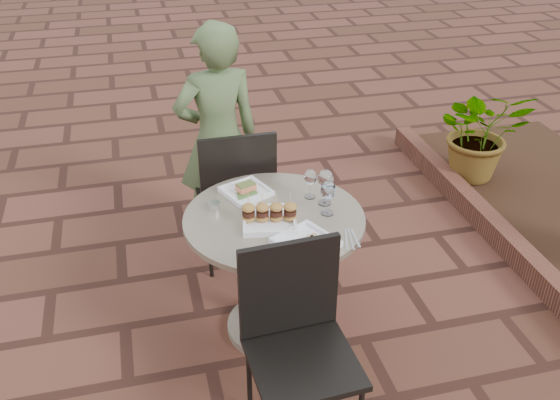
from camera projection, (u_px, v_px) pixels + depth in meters
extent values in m
plane|color=#582D23|center=(271.00, 303.00, 3.63)|extent=(60.00, 60.00, 0.00)
cylinder|color=gray|center=(275.00, 325.00, 3.44)|extent=(0.52, 0.52, 0.04)
cylinder|color=gray|center=(274.00, 277.00, 3.27)|extent=(0.08, 0.08, 0.70)
cylinder|color=tan|center=(274.00, 219.00, 3.08)|extent=(0.90, 0.90, 0.03)
cube|color=black|center=(234.00, 194.00, 3.81)|extent=(0.44, 0.44, 0.03)
cube|color=black|center=(239.00, 174.00, 3.51)|extent=(0.44, 0.03, 0.46)
cylinder|color=black|center=(258.00, 206.00, 4.13)|extent=(0.02, 0.02, 0.44)
cylinder|color=black|center=(201.00, 214.00, 4.05)|extent=(0.02, 0.02, 0.44)
cylinder|color=black|center=(271.00, 238.00, 3.81)|extent=(0.02, 0.02, 0.44)
cylinder|color=black|center=(210.00, 247.00, 3.73)|extent=(0.02, 0.02, 0.44)
cube|color=black|center=(303.00, 362.00, 2.62)|extent=(0.46, 0.46, 0.03)
cube|color=black|center=(289.00, 287.00, 2.65)|extent=(0.44, 0.05, 0.46)
cylinder|color=black|center=(249.00, 378.00, 2.84)|extent=(0.02, 0.02, 0.44)
cylinder|color=black|center=(327.00, 360.00, 2.94)|extent=(0.02, 0.02, 0.44)
imported|color=#4A5F34|center=(218.00, 139.00, 3.83)|extent=(0.58, 0.42, 1.46)
cube|color=white|center=(246.00, 193.00, 3.26)|extent=(0.28, 0.28, 0.01)
cube|color=#ED8153|center=(246.00, 187.00, 3.25)|extent=(0.11, 0.09, 0.03)
cube|color=#525D29|center=(246.00, 184.00, 3.24)|extent=(0.11, 0.09, 0.01)
cube|color=white|center=(269.00, 221.00, 3.02)|extent=(0.30, 0.30, 0.01)
cube|color=white|center=(306.00, 244.00, 2.86)|extent=(0.33, 0.33, 0.01)
ellipsoid|color=#E55E91|center=(301.00, 250.00, 2.80)|extent=(0.04, 0.04, 0.02)
cylinder|color=white|center=(327.00, 213.00, 3.10)|extent=(0.06, 0.06, 0.00)
cylinder|color=white|center=(328.00, 206.00, 3.08)|extent=(0.01, 0.01, 0.08)
ellipsoid|color=white|center=(328.00, 190.00, 3.03)|extent=(0.08, 0.08, 0.10)
cylinder|color=white|center=(328.00, 191.00, 3.03)|extent=(0.06, 0.06, 0.04)
cylinder|color=white|center=(310.00, 197.00, 3.23)|extent=(0.06, 0.06, 0.00)
cylinder|color=white|center=(310.00, 190.00, 3.22)|extent=(0.01, 0.01, 0.07)
ellipsoid|color=white|center=(310.00, 177.00, 3.18)|extent=(0.07, 0.07, 0.08)
cylinder|color=white|center=(324.00, 203.00, 3.18)|extent=(0.07, 0.07, 0.00)
cylinder|color=white|center=(325.00, 195.00, 3.16)|extent=(0.01, 0.01, 0.08)
ellipsoid|color=white|center=(325.00, 179.00, 3.11)|extent=(0.08, 0.08, 0.10)
cylinder|color=silver|center=(215.00, 206.00, 3.12)|extent=(0.06, 0.06, 0.04)
cube|color=brown|center=(493.00, 227.00, 4.17)|extent=(0.12, 3.00, 0.15)
imported|color=#33662D|center=(481.00, 132.00, 4.63)|extent=(0.78, 0.72, 0.74)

